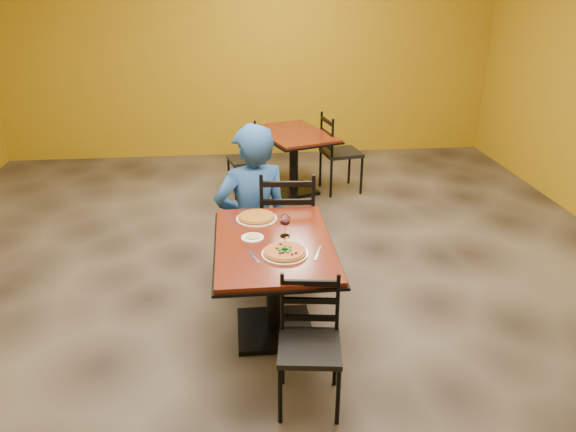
{
  "coord_description": "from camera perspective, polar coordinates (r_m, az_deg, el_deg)",
  "views": [
    {
      "loc": [
        -0.24,
        -3.84,
        2.42
      ],
      "look_at": [
        0.12,
        -0.3,
        0.85
      ],
      "focal_mm": 33.7,
      "sensor_mm": 36.0,
      "label": 1
    }
  ],
  "objects": [
    {
      "name": "pizza_far",
      "position": [
        4.08,
        -3.33,
        -0.07
      ],
      "size": [
        0.28,
        0.28,
        0.02
      ],
      "primitive_type": "cylinder",
      "color": "#B08D21",
      "rests_on": "plate_far"
    },
    {
      "name": "floor",
      "position": [
        4.55,
        -1.9,
        -8.37
      ],
      "size": [
        7.0,
        8.0,
        0.01
      ],
      "primitive_type": "cube",
      "color": "black",
      "rests_on": "ground"
    },
    {
      "name": "chair_main_near",
      "position": [
        3.3,
        2.28,
        -13.79
      ],
      "size": [
        0.42,
        0.42,
        0.82
      ],
      "primitive_type": null,
      "rotation": [
        0.0,
        0.0,
        -0.13
      ],
      "color": "black",
      "rests_on": "floor"
    },
    {
      "name": "table_second",
      "position": [
        6.52,
        0.61,
        7.12
      ],
      "size": [
        1.07,
        1.29,
        0.75
      ],
      "rotation": [
        0.0,
        0.0,
        0.34
      ],
      "color": "#621F0F",
      "rests_on": "floor"
    },
    {
      "name": "pizza_main",
      "position": [
        3.56,
        -0.34,
        -3.79
      ],
      "size": [
        0.28,
        0.28,
        0.02
      ],
      "primitive_type": "cylinder",
      "color": "maroon",
      "rests_on": "plate_main"
    },
    {
      "name": "knife",
      "position": [
        3.6,
        3.18,
        -3.88
      ],
      "size": [
        0.08,
        0.2,
        0.0
      ],
      "primitive_type": "cube",
      "rotation": [
        0.0,
        0.0,
        -0.33
      ],
      "color": "silver",
      "rests_on": "table_main"
    },
    {
      "name": "chair_second_left",
      "position": [
        6.52,
        -4.5,
        5.9
      ],
      "size": [
        0.46,
        0.46,
        0.85
      ],
      "primitive_type": null,
      "rotation": [
        0.0,
        0.0,
        -1.35
      ],
      "color": "black",
      "rests_on": "floor"
    },
    {
      "name": "plate_far",
      "position": [
        4.09,
        -3.33,
        -0.28
      ],
      "size": [
        0.31,
        0.31,
        0.01
      ],
      "primitive_type": "cylinder",
      "color": "white",
      "rests_on": "table_main"
    },
    {
      "name": "wall_back",
      "position": [
        7.9,
        -4.22,
        17.04
      ],
      "size": [
        7.0,
        0.01,
        3.0
      ],
      "primitive_type": "cube",
      "color": "#A38012",
      "rests_on": "ground"
    },
    {
      "name": "table_main",
      "position": [
        3.84,
        -1.48,
        -5.29
      ],
      "size": [
        0.83,
        1.23,
        0.75
      ],
      "color": "#621F0F",
      "rests_on": "floor"
    },
    {
      "name": "plate_main",
      "position": [
        3.57,
        -0.34,
        -4.02
      ],
      "size": [
        0.31,
        0.31,
        0.01
      ],
      "primitive_type": "cylinder",
      "color": "white",
      "rests_on": "table_main"
    },
    {
      "name": "chair_main_far",
      "position": [
        4.62,
        -0.12,
        -0.71
      ],
      "size": [
        0.49,
        0.49,
        1.01
      ],
      "primitive_type": null,
      "rotation": [
        0.0,
        0.0,
        3.06
      ],
      "color": "black",
      "rests_on": "floor"
    },
    {
      "name": "side_plate",
      "position": [
        3.79,
        -3.76,
        -2.31
      ],
      "size": [
        0.16,
        0.16,
        0.01
      ],
      "primitive_type": "cylinder",
      "color": "white",
      "rests_on": "table_main"
    },
    {
      "name": "dip",
      "position": [
        3.79,
        -3.77,
        -2.18
      ],
      "size": [
        0.09,
        0.09,
        0.01
      ],
      "primitive_type": "cylinder",
      "color": "tan",
      "rests_on": "side_plate"
    },
    {
      "name": "chair_second_right",
      "position": [
        6.63,
        5.65,
        6.63
      ],
      "size": [
        0.5,
        0.5,
        0.96
      ],
      "primitive_type": null,
      "rotation": [
        0.0,
        0.0,
        1.75
      ],
      "color": "black",
      "rests_on": "floor"
    },
    {
      "name": "fork",
      "position": [
        3.55,
        -3.63,
        -4.3
      ],
      "size": [
        0.08,
        0.18,
        0.0
      ],
      "primitive_type": "cube",
      "rotation": [
        0.0,
        0.0,
        0.35
      ],
      "color": "silver",
      "rests_on": "table_main"
    },
    {
      "name": "diner",
      "position": [
        4.58,
        -3.79,
        1.46
      ],
      "size": [
        0.75,
        0.59,
        1.37
      ],
      "primitive_type": "imported",
      "rotation": [
        0.0,
        0.0,
        3.41
      ],
      "color": "navy",
      "rests_on": "floor"
    },
    {
      "name": "wine_glass",
      "position": [
        3.78,
        -0.32,
        -0.91
      ],
      "size": [
        0.08,
        0.08,
        0.18
      ],
      "primitive_type": null,
      "color": "white",
      "rests_on": "table_main"
    }
  ]
}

